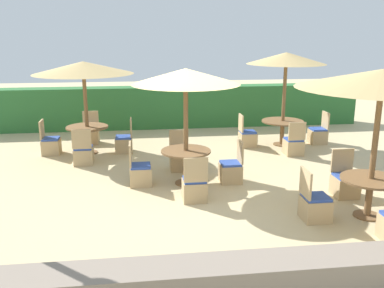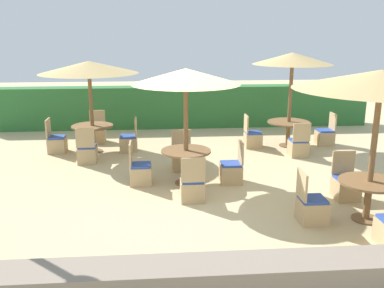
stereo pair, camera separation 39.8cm
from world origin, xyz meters
The scene contains 24 objects.
ground_plane centered at (0.00, 0.00, 0.00)m, with size 40.00×40.00×0.00m, color #C6B284.
hedge_row centered at (0.00, 6.31, 0.70)m, with size 13.00×0.70×1.40m, color #2D6B33.
stone_border centered at (0.00, -3.55, 0.26)m, with size 10.00×0.56×0.52m, color gray.
parasol_back_left centered at (-2.48, 3.36, 2.29)m, with size 2.60×2.60×2.46m.
round_table_back_left centered at (-2.48, 3.36, 0.59)m, with size 1.12×1.12×0.74m.
patio_chair_back_left_north centered at (-2.52, 4.41, 0.26)m, with size 0.46×0.46×0.93m.
patio_chair_back_left_east centered at (-1.51, 3.33, 0.26)m, with size 0.46×0.46×0.93m.
patio_chair_back_left_south centered at (-2.49, 2.35, 0.26)m, with size 0.46×0.46×0.93m.
patio_chair_back_left_west centered at (-3.48, 3.39, 0.26)m, with size 0.46×0.46×0.93m.
parasol_center centered at (-0.13, 0.65, 2.31)m, with size 2.25×2.25×2.48m.
round_table_center centered at (-0.13, 0.65, 0.59)m, with size 1.07×1.07×0.75m.
patio_chair_center_west centered at (-1.12, 0.71, 0.26)m, with size 0.46×0.46×0.93m.
patio_chair_center_north centered at (-0.16, 1.64, 0.26)m, with size 0.46×0.46×0.93m.
patio_chair_center_south centered at (-0.07, -0.32, 0.26)m, with size 0.46×0.46×0.93m.
patio_chair_center_east centered at (0.87, 0.63, 0.26)m, with size 0.46×0.46×0.93m.
parasol_front_right centered at (2.91, -1.45, 2.45)m, with size 2.86×2.86×2.62m.
round_table_front_right centered at (2.91, -1.45, 0.57)m, with size 1.05×1.05×0.72m.
patio_chair_front_right_west centered at (1.90, -1.46, 0.26)m, with size 0.46×0.46×0.93m.
patio_chair_front_right_north centered at (2.96, -0.46, 0.26)m, with size 0.46×0.46×0.93m.
parasol_back_right centered at (3.01, 3.52, 2.47)m, with size 2.20×2.20×2.65m.
round_table_back_right centered at (3.01, 3.52, 0.59)m, with size 1.20×1.20×0.72m.
patio_chair_back_right_west centered at (1.96, 3.49, 0.26)m, with size 0.46×0.46×0.93m.
patio_chair_back_right_east centered at (4.13, 3.57, 0.26)m, with size 0.46×0.46×0.93m.
patio_chair_back_right_south centered at (2.98, 2.49, 0.26)m, with size 0.46×0.46×0.93m.
Camera 2 is at (-0.71, -8.12, 3.24)m, focal length 40.00 mm.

